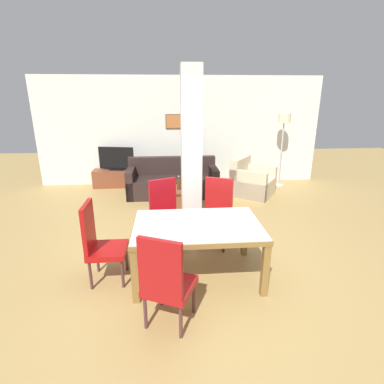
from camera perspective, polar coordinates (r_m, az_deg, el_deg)
The scene contains 15 objects.
ground_plane at distance 4.08m, azimuth 0.96°, elevation -15.47°, with size 18.00×18.00×0.00m, color #A7874C.
back_wall at distance 7.82m, azimuth -2.20°, elevation 11.50°, with size 7.20×0.09×2.70m.
divider_pillar at distance 4.94m, azimuth -0.15°, elevation 7.54°, with size 0.32×0.40×2.70m.
dining_table at distance 3.79m, azimuth 1.01°, elevation -8.00°, with size 1.58×1.04×0.73m.
dining_chair_near_left at distance 3.04m, azimuth -4.98°, elevation -16.42°, with size 0.61×0.61×1.04m.
dining_chair_far_right at distance 4.66m, azimuth 4.73°, elevation -3.56°, with size 0.61×0.61×1.04m.
dining_chair_head_left at distance 3.89m, azimuth -17.19°, elevation -8.98°, with size 0.46×0.46×1.04m.
dining_chair_far_left at distance 4.62m, azimuth -4.96°, elevation -3.80°, with size 0.61×0.61×1.04m.
sofa at distance 7.03m, azimuth -3.71°, elevation 1.85°, with size 2.06×0.87×0.84m.
armchair at distance 7.12m, azimuth 11.22°, elevation 1.80°, with size 1.18×1.18×0.85m.
coffee_table at distance 6.11m, azimuth -2.71°, elevation -1.23°, with size 0.56×0.59×0.45m.
bottle at distance 5.94m, azimuth -2.54°, elevation 1.49°, with size 0.08×0.08×0.28m.
tv_stand at distance 7.86m, azimuth -13.92°, elevation 2.59°, with size 1.21×0.40×0.44m.
tv_screen at distance 7.75m, azimuth -14.20°, elevation 6.15°, with size 0.88×0.27×0.58m.
floor_lamp at distance 7.80m, azimuth 17.07°, elevation 12.00°, with size 0.29×0.29×1.82m.
Camera 1 is at (-0.34, -3.38, 2.26)m, focal length 28.00 mm.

